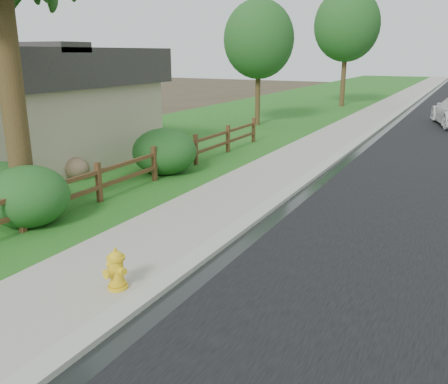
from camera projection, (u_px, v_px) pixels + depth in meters
The scene contains 13 objects.
ground at pixel (40, 351), 6.19m from camera, with size 120.00×120.00×0.00m, color #3A311F.
curb at pixel (412, 103), 35.73m from camera, with size 0.40×90.00×0.12m, color #99998B.
wet_gutter at pixel (417, 104), 35.59m from camera, with size 0.50×90.00×0.00m, color black.
sidewalk at pixel (394, 103), 36.31m from camera, with size 2.20×90.00×0.10m, color #A09A8B.
grass_strip at pixel (368, 102), 37.16m from camera, with size 1.60×90.00×0.06m, color #1B5418.
lawn_near at pixel (305, 99), 39.48m from camera, with size 9.00×90.00×0.04m, color #1B5418.
ranch_fence at pixel (129, 171), 13.05m from camera, with size 0.12×16.92×1.10m.
fire_hydrant at pixel (116, 270), 7.55m from camera, with size 0.46×0.37×0.70m.
boulder at pixel (74, 168), 14.50m from camera, with size 1.03×0.78×0.69m, color brown.
shrub_a at pixel (28, 197), 10.49m from camera, with size 1.83×1.83×1.37m, color #1C4F1C.
shrub_c at pixel (164, 152), 15.00m from camera, with size 2.04×2.04×1.47m, color #1C4F1C.
tree_near_left at pixel (259, 40), 24.11m from camera, with size 3.60×3.60×6.37m.
tree_mid_left at pixel (347, 25), 32.65m from camera, with size 4.50×4.50×8.05m.
Camera 1 is at (4.61, -3.61, 3.75)m, focal length 38.00 mm.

